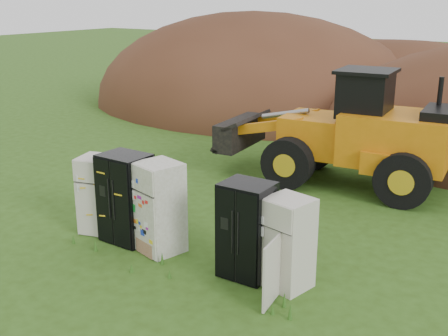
# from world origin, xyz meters

# --- Properties ---
(ground) EXTENTS (120.00, 120.00, 0.00)m
(ground) POSITION_xyz_m (0.00, 0.00, 0.00)
(ground) COLOR #2D4B14
(ground) RESTS_ON ground
(fridge_leftmost) EXTENTS (0.93, 0.91, 1.74)m
(fridge_leftmost) POSITION_xyz_m (-2.41, 0.01, 0.87)
(fridge_leftmost) COLOR beige
(fridge_leftmost) RESTS_ON ground
(fridge_black_side) EXTENTS (1.03, 0.83, 1.93)m
(fridge_black_side) POSITION_xyz_m (-1.57, -0.02, 0.97)
(fridge_black_side) COLOR black
(fridge_black_side) RESTS_ON ground
(fridge_sticker) EXTENTS (1.03, 0.99, 1.91)m
(fridge_sticker) POSITION_xyz_m (-0.62, -0.04, 0.95)
(fridge_sticker) COLOR silver
(fridge_sticker) RESTS_ON ground
(fridge_black_right) EXTENTS (0.93, 0.77, 1.85)m
(fridge_black_right) POSITION_xyz_m (1.43, 0.01, 0.92)
(fridge_black_right) COLOR black
(fridge_black_right) RESTS_ON ground
(fridge_open_door) EXTENTS (0.92, 0.87, 1.71)m
(fridge_open_door) POSITION_xyz_m (2.27, 0.04, 0.85)
(fridge_open_door) COLOR beige
(fridge_open_door) RESTS_ON ground
(wheel_loader) EXTENTS (6.93, 3.31, 3.25)m
(wheel_loader) POSITION_xyz_m (0.58, 6.11, 1.62)
(wheel_loader) COLOR orange
(wheel_loader) RESTS_ON ground
(dirt_mound_left) EXTENTS (16.58, 12.43, 8.86)m
(dirt_mound_left) POSITION_xyz_m (-7.04, 14.73, 0.00)
(dirt_mound_left) COLOR #402314
(dirt_mound_left) RESTS_ON ground
(dirt_mound_back) EXTENTS (17.48, 11.65, 6.27)m
(dirt_mound_back) POSITION_xyz_m (-1.16, 18.24, 0.00)
(dirt_mound_back) COLOR #402314
(dirt_mound_back) RESTS_ON ground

